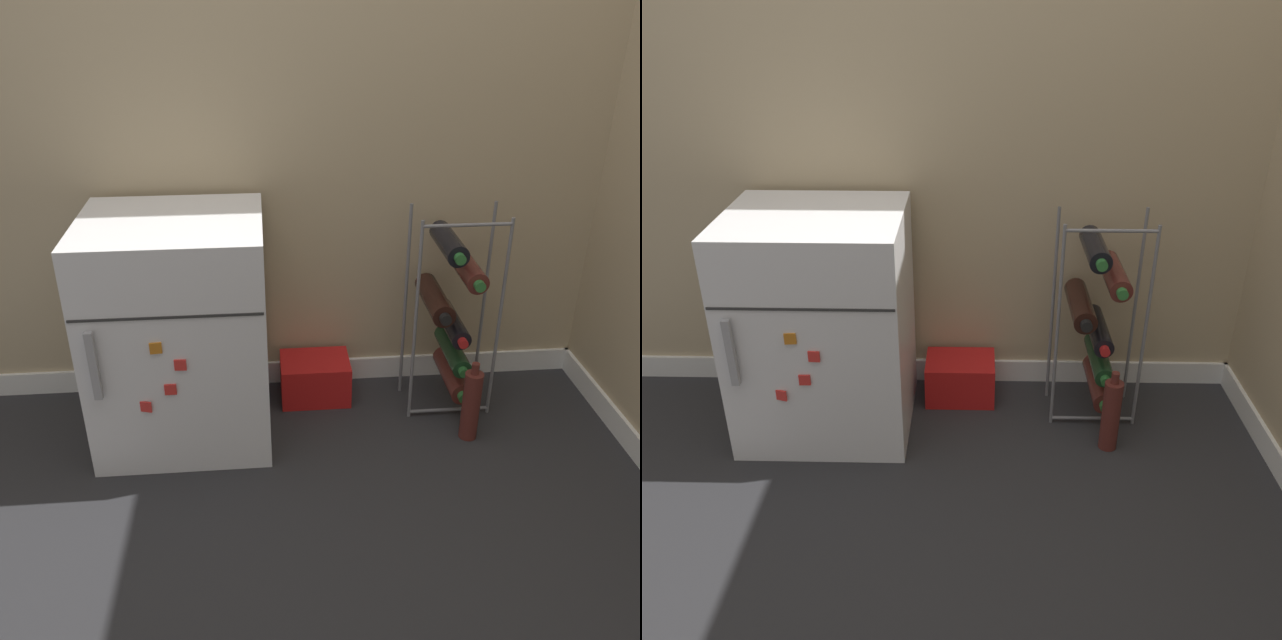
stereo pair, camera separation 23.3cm
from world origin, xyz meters
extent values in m
plane|color=#28282B|center=(0.00, 0.00, 0.00)|extent=(14.00, 14.00, 0.00)
cube|color=tan|center=(0.00, 0.67, 1.25)|extent=(7.08, 0.06, 2.50)
cube|color=white|center=(0.00, 0.63, 0.04)|extent=(7.08, 0.01, 0.09)
cube|color=white|center=(-0.48, 0.36, 0.39)|extent=(0.58, 0.50, 0.78)
cube|color=#2D2D2D|center=(-0.48, 0.11, 0.57)|extent=(0.56, 0.00, 0.01)
cube|color=#9E9EA3|center=(-0.70, 0.09, 0.43)|extent=(0.02, 0.02, 0.23)
cube|color=red|center=(-0.49, 0.11, 0.33)|extent=(0.04, 0.01, 0.04)
cube|color=orange|center=(-0.52, 0.11, 0.48)|extent=(0.04, 0.01, 0.04)
cube|color=red|center=(-0.45, 0.11, 0.41)|extent=(0.04, 0.01, 0.04)
cube|color=red|center=(-0.57, 0.11, 0.27)|extent=(0.04, 0.02, 0.04)
cylinder|color=slate|center=(0.32, 0.35, 0.38)|extent=(0.01, 0.01, 0.76)
cylinder|color=slate|center=(0.62, 0.35, 0.38)|extent=(0.01, 0.01, 0.76)
cylinder|color=slate|center=(0.32, 0.53, 0.38)|extent=(0.01, 0.01, 0.76)
cylinder|color=slate|center=(0.62, 0.53, 0.38)|extent=(0.01, 0.01, 0.76)
cylinder|color=slate|center=(0.47, 0.35, 0.02)|extent=(0.30, 0.01, 0.01)
cylinder|color=slate|center=(0.47, 0.35, 0.74)|extent=(0.30, 0.01, 0.01)
cylinder|color=#56231E|center=(0.50, 0.44, 0.12)|extent=(0.08, 0.28, 0.08)
cylinder|color=#2D7033|center=(0.50, 0.29, 0.12)|extent=(0.04, 0.02, 0.04)
cylinder|color=#19381E|center=(0.49, 0.44, 0.22)|extent=(0.07, 0.28, 0.07)
cylinder|color=#2D7033|center=(0.49, 0.29, 0.22)|extent=(0.03, 0.02, 0.03)
cylinder|color=black|center=(0.48, 0.44, 0.34)|extent=(0.07, 0.27, 0.07)
cylinder|color=red|center=(0.48, 0.29, 0.34)|extent=(0.03, 0.02, 0.03)
cylinder|color=black|center=(0.41, 0.44, 0.44)|extent=(0.08, 0.28, 0.08)
cylinder|color=black|center=(0.41, 0.29, 0.44)|extent=(0.04, 0.02, 0.04)
cylinder|color=#56231E|center=(0.51, 0.44, 0.55)|extent=(0.08, 0.27, 0.08)
cylinder|color=#2D7033|center=(0.51, 0.29, 0.55)|extent=(0.04, 0.02, 0.04)
cylinder|color=black|center=(0.44, 0.44, 0.64)|extent=(0.07, 0.26, 0.07)
cylinder|color=#2D7033|center=(0.44, 0.30, 0.64)|extent=(0.04, 0.02, 0.04)
cube|color=red|center=(-0.01, 0.52, 0.08)|extent=(0.26, 0.19, 0.16)
cylinder|color=#56231E|center=(0.50, 0.22, 0.13)|extent=(0.06, 0.06, 0.26)
cylinder|color=#56231E|center=(0.50, 0.22, 0.28)|extent=(0.03, 0.03, 0.04)
camera|label=1|loc=(-0.19, -1.66, 1.48)|focal=38.00mm
camera|label=2|loc=(0.05, -1.67, 1.48)|focal=38.00mm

